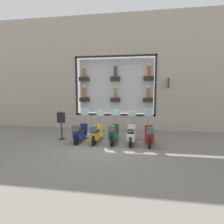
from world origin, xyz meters
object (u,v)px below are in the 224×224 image
scooter_green_2 (113,134)px  shop_sign_post (61,125)px  scooter_yellow_3 (96,133)px  scooter_red_0 (149,135)px  scooter_white_1 (131,135)px  scooter_navy_4 (80,133)px

scooter_green_2 → shop_sign_post: scooter_green_2 is taller
scooter_yellow_3 → shop_sign_post: (0.30, 1.97, 0.33)m
shop_sign_post → scooter_yellow_3: bearing=-98.8°
scooter_yellow_3 → shop_sign_post: size_ratio=1.20×
scooter_red_0 → scooter_yellow_3: size_ratio=1.00×
scooter_white_1 → scooter_navy_4: 2.58m
scooter_white_1 → shop_sign_post: (0.24, 3.69, 0.37)m
scooter_white_1 → scooter_red_0: bearing=-94.1°
scooter_white_1 → scooter_navy_4: (-0.06, 2.58, 0.04)m
scooter_white_1 → scooter_navy_4: scooter_navy_4 is taller
scooter_red_0 → scooter_white_1: scooter_red_0 is taller
scooter_red_0 → scooter_navy_4: scooter_red_0 is taller
scooter_navy_4 → scooter_red_0: bearing=-90.0°
scooter_white_1 → shop_sign_post: 3.71m
scooter_navy_4 → scooter_green_2: bearing=-89.6°
scooter_green_2 → scooter_white_1: bearing=-86.4°
scooter_red_0 → scooter_navy_4: bearing=90.0°
scooter_yellow_3 → shop_sign_post: 2.02m
shop_sign_post → scooter_navy_4: bearing=-105.4°
scooter_white_1 → scooter_yellow_3: bearing=92.1°
scooter_navy_4 → scooter_white_1: bearing=-88.6°
shop_sign_post → scooter_green_2: bearing=-95.9°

